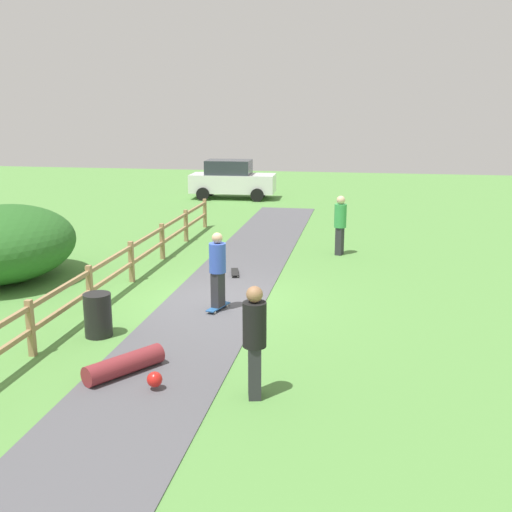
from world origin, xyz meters
The scene contains 11 objects.
ground_plane centered at (0.00, 0.00, 0.00)m, with size 60.00×60.00×0.00m, color #568E42.
asphalt_path centered at (0.00, 0.00, 0.01)m, with size 2.40×28.00×0.02m, color #515156.
wooden_fence centered at (-2.60, 0.00, 0.67)m, with size 0.12×18.12×1.10m.
bush_large centered at (-6.02, 0.85, 1.01)m, with size 3.64×4.37×2.02m, color #286023.
trash_bin centered at (-1.80, -2.66, 0.45)m, with size 0.56×0.56×0.90m, color black.
skater_riding centered at (0.23, -0.66, 1.03)m, with size 0.47×0.82×1.81m.
skater_fallen centered at (-0.50, -4.42, 0.20)m, with size 1.42×1.45×0.36m.
skateboard_loose centered at (-0.03, 2.39, 0.09)m, with size 0.38×0.82×0.08m.
bystander_green centered at (2.71, 5.37, 1.04)m, with size 0.46×0.46×1.87m.
bystander_black centered at (1.83, -4.81, 1.04)m, with size 0.45×0.45×1.87m.
parked_car_white centered at (-3.18, 16.59, 0.96)m, with size 4.26×2.13×1.92m.
Camera 1 is at (3.47, -13.95, 4.62)m, focal length 43.78 mm.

